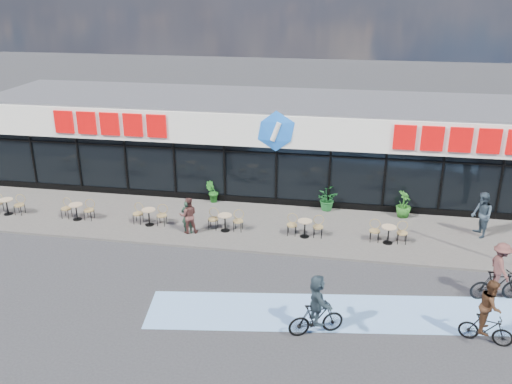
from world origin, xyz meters
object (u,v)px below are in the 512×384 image
patron_left (188,217)px  pedestrian_a (482,215)px  patron_right (188,215)px  potted_plant_right (404,204)px  cyclist_a (488,316)px  bistro_set_0 (8,204)px  cyclist_b (499,275)px  potted_plant_mid (326,199)px  potted_plant_left (212,192)px

patron_left → pedestrian_a: size_ratio=0.76×
patron_right → potted_plant_right: bearing=-178.7°
patron_right → cyclist_a: cyclist_a is taller
bistro_set_0 → cyclist_a: bearing=-17.4°
pedestrian_a → cyclist_b: (-0.41, -4.85, -0.14)m
pedestrian_a → cyclist_b: size_ratio=0.92×
potted_plant_mid → cyclist_a: cyclist_a is taller
bistro_set_0 → patron_right: patron_right is taller
pedestrian_a → patron_right: bearing=-91.7°
patron_left → cyclist_a: bearing=153.9°
potted_plant_left → potted_plant_right: (9.00, -0.22, 0.09)m
pedestrian_a → potted_plant_right: bearing=-126.7°
patron_left → patron_right: bearing=-144.3°
patron_right → pedestrian_a: size_ratio=0.82×
bistro_set_0 → patron_left: size_ratio=1.04×
cyclist_a → potted_plant_left: bearing=139.6°
bistro_set_0 → potted_plant_mid: potted_plant_mid is taller
potted_plant_mid → patron_left: size_ratio=0.73×
potted_plant_right → cyclist_a: bearing=-79.0°
bistro_set_0 → potted_plant_right: size_ratio=1.26×
bistro_set_0 → potted_plant_mid: bearing=11.6°
patron_left → cyclist_b: (11.77, -3.07, 0.09)m
patron_right → pedestrian_a: bearing=169.8°
patron_left → cyclist_a: size_ratio=0.70×
potted_plant_left → patron_left: 3.53m
potted_plant_mid → cyclist_b: 8.98m
potted_plant_right → cyclist_a: size_ratio=0.58×
pedestrian_a → cyclist_a: bearing=-19.7°
potted_plant_mid → patron_right: bearing=-148.3°
patron_left → potted_plant_mid: bearing=-147.0°
potted_plant_mid → patron_right: (-5.62, -3.47, 0.25)m
pedestrian_a → bistro_set_0: bearing=-96.5°
patron_left → patron_right: (0.03, 0.02, 0.05)m
potted_plant_mid → pedestrian_a: (6.53, -1.71, 0.43)m
cyclist_a → patron_left: bearing=152.7°
bistro_set_0 → potted_plant_left: 9.41m
potted_plant_right → pedestrian_a: (3.01, -1.52, 0.36)m
patron_right → patron_left: bearing=16.1°
potted_plant_mid → patron_left: 6.65m
bistro_set_0 → cyclist_b: bearing=-10.0°
cyclist_b → patron_left: bearing=165.4°
patron_left → cyclist_a: (10.90, -5.63, 0.10)m
potted_plant_mid → cyclist_a: 10.53m
potted_plant_right → cyclist_b: size_ratio=0.58×
potted_plant_right → cyclist_b: bearing=-67.8°
patron_right → pedestrian_a: 12.28m
bistro_set_0 → potted_plant_right: potted_plant_right is taller
pedestrian_a → cyclist_b: cyclist_b is taller
potted_plant_mid → pedestrian_a: 6.77m
potted_plant_left → patron_right: (-0.14, -3.50, 0.27)m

